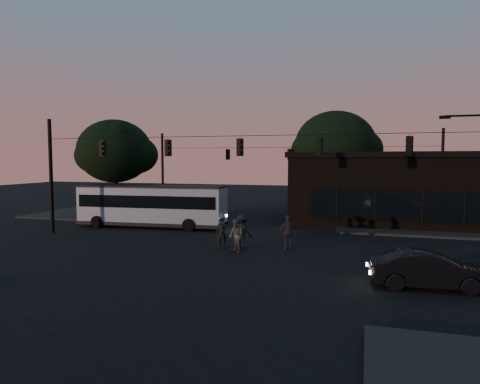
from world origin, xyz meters
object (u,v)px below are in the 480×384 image
(building, at_px, (394,187))
(pedestrian_c, at_px, (288,232))
(pedestrian_b, at_px, (236,236))
(pedestrian_d, at_px, (242,231))
(car, at_px, (430,270))
(bus, at_px, (152,204))
(pedestrian_a, at_px, (222,233))

(building, xyz_separation_m, pedestrian_c, (-6.05, -12.74, -1.77))
(pedestrian_b, distance_m, pedestrian_d, 1.07)
(car, xyz_separation_m, pedestrian_d, (-8.84, 5.07, 0.22))
(building, bearing_deg, bus, -154.89)
(building, bearing_deg, pedestrian_b, -121.21)
(pedestrian_a, relative_size, pedestrian_b, 0.98)
(bus, relative_size, pedestrian_b, 6.21)
(car, relative_size, pedestrian_c, 2.31)
(car, relative_size, pedestrian_a, 2.53)
(bus, height_order, pedestrian_a, bus)
(bus, height_order, pedestrian_d, bus)
(pedestrian_b, relative_size, pedestrian_c, 0.93)
(bus, xyz_separation_m, pedestrian_d, (8.29, -5.20, -0.76))
(bus, distance_m, pedestrian_c, 11.84)
(car, xyz_separation_m, pedestrian_c, (-6.36, 5.42, 0.22))
(pedestrian_a, xyz_separation_m, pedestrian_c, (3.53, 0.81, 0.08))
(pedestrian_a, xyz_separation_m, pedestrian_d, (1.04, 0.46, 0.08))
(building, bearing_deg, pedestrian_d, -123.13)
(building, xyz_separation_m, pedestrian_a, (-9.58, -13.55, -1.85))
(pedestrian_a, height_order, pedestrian_b, pedestrian_b)
(bus, bearing_deg, pedestrian_d, -36.15)
(pedestrian_a, distance_m, pedestrian_b, 1.17)
(building, distance_m, car, 18.27)
(bus, xyz_separation_m, pedestrian_b, (8.25, -6.27, -0.82))
(car, height_order, pedestrian_b, pedestrian_b)
(bus, bearing_deg, building, 21.05)
(bus, relative_size, car, 2.50)
(pedestrian_b, bearing_deg, bus, -175.64)
(pedestrian_a, bearing_deg, pedestrian_c, 0.88)
(building, distance_m, bus, 18.61)
(building, height_order, pedestrian_c, building)
(bus, distance_m, pedestrian_d, 9.81)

